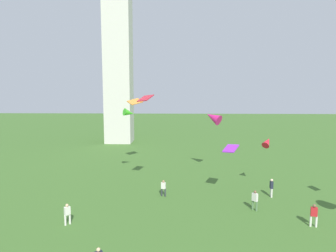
{
  "coord_description": "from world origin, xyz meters",
  "views": [
    {
      "loc": [
        -0.12,
        -6.77,
        10.32
      ],
      "look_at": [
        -0.83,
        15.0,
        7.63
      ],
      "focal_mm": 31.74,
      "sensor_mm": 36.0,
      "label": 1
    }
  ],
  "objects_px": {
    "person_2": "(255,199)",
    "kite_flying_6": "(135,102)",
    "person_1": "(163,187)",
    "kite_flying_3": "(146,98)",
    "kite_flying_2": "(231,148)",
    "kite_flying_5": "(129,113)",
    "person_0": "(67,213)",
    "person_5": "(314,214)",
    "person_3": "(271,187)",
    "kite_flying_1": "(213,117)",
    "kite_flying_7": "(267,142)"
  },
  "relations": [
    {
      "from": "person_5",
      "to": "kite_flying_7",
      "type": "bearing_deg",
      "value": -67.98
    },
    {
      "from": "kite_flying_2",
      "to": "person_2",
      "type": "bearing_deg",
      "value": 55.48
    },
    {
      "from": "person_0",
      "to": "person_2",
      "type": "xyz_separation_m",
      "value": [
        15.03,
        3.18,
        0.06
      ]
    },
    {
      "from": "person_3",
      "to": "kite_flying_6",
      "type": "height_order",
      "value": "kite_flying_6"
    },
    {
      "from": "person_1",
      "to": "kite_flying_1",
      "type": "distance_m",
      "value": 11.49
    },
    {
      "from": "kite_flying_5",
      "to": "person_5",
      "type": "bearing_deg",
      "value": -157.97
    },
    {
      "from": "person_0",
      "to": "kite_flying_2",
      "type": "height_order",
      "value": "kite_flying_2"
    },
    {
      "from": "kite_flying_2",
      "to": "kite_flying_5",
      "type": "relative_size",
      "value": 1.26
    },
    {
      "from": "kite_flying_7",
      "to": "kite_flying_5",
      "type": "bearing_deg",
      "value": 29.68
    },
    {
      "from": "person_0",
      "to": "kite_flying_2",
      "type": "bearing_deg",
      "value": 159.64
    },
    {
      "from": "person_2",
      "to": "kite_flying_5",
      "type": "height_order",
      "value": "kite_flying_5"
    },
    {
      "from": "person_2",
      "to": "kite_flying_2",
      "type": "bearing_deg",
      "value": -14.58
    },
    {
      "from": "person_0",
      "to": "person_2",
      "type": "distance_m",
      "value": 15.36
    },
    {
      "from": "kite_flying_2",
      "to": "kite_flying_6",
      "type": "height_order",
      "value": "kite_flying_6"
    },
    {
      "from": "kite_flying_1",
      "to": "kite_flying_6",
      "type": "height_order",
      "value": "kite_flying_6"
    },
    {
      "from": "person_2",
      "to": "person_5",
      "type": "xyz_separation_m",
      "value": [
        3.66,
        -2.92,
        0.0
      ]
    },
    {
      "from": "person_0",
      "to": "person_2",
      "type": "bearing_deg",
      "value": 146.3
    },
    {
      "from": "person_1",
      "to": "kite_flying_3",
      "type": "height_order",
      "value": "kite_flying_3"
    },
    {
      "from": "kite_flying_1",
      "to": "person_0",
      "type": "bearing_deg",
      "value": -3.72
    },
    {
      "from": "kite_flying_2",
      "to": "kite_flying_5",
      "type": "bearing_deg",
      "value": -87.35
    },
    {
      "from": "person_0",
      "to": "person_3",
      "type": "xyz_separation_m",
      "value": [
        17.47,
        6.51,
        0.07
      ]
    },
    {
      "from": "person_0",
      "to": "kite_flying_2",
      "type": "distance_m",
      "value": 15.35
    },
    {
      "from": "person_0",
      "to": "person_3",
      "type": "bearing_deg",
      "value": 154.79
    },
    {
      "from": "kite_flying_2",
      "to": "kite_flying_5",
      "type": "distance_m",
      "value": 12.05
    },
    {
      "from": "person_1",
      "to": "kite_flying_5",
      "type": "distance_m",
      "value": 9.48
    },
    {
      "from": "person_5",
      "to": "kite_flying_6",
      "type": "height_order",
      "value": "kite_flying_6"
    },
    {
      "from": "person_2",
      "to": "kite_flying_6",
      "type": "relative_size",
      "value": 0.85
    },
    {
      "from": "kite_flying_6",
      "to": "kite_flying_7",
      "type": "distance_m",
      "value": 16.9
    },
    {
      "from": "kite_flying_2",
      "to": "kite_flying_7",
      "type": "xyz_separation_m",
      "value": [
        4.2,
        2.63,
        0.18
      ]
    },
    {
      "from": "person_5",
      "to": "kite_flying_5",
      "type": "relative_size",
      "value": 1.13
    },
    {
      "from": "person_0",
      "to": "kite_flying_3",
      "type": "xyz_separation_m",
      "value": [
        5.4,
        6.35,
        8.56
      ]
    },
    {
      "from": "kite_flying_7",
      "to": "kite_flying_3",
      "type": "bearing_deg",
      "value": 51.62
    },
    {
      "from": "kite_flying_7",
      "to": "person_2",
      "type": "bearing_deg",
      "value": 105.21
    },
    {
      "from": "person_5",
      "to": "kite_flying_7",
      "type": "relative_size",
      "value": 1.14
    },
    {
      "from": "person_2",
      "to": "kite_flying_6",
      "type": "height_order",
      "value": "kite_flying_6"
    },
    {
      "from": "person_0",
      "to": "person_2",
      "type": "relative_size",
      "value": 0.94
    },
    {
      "from": "person_0",
      "to": "kite_flying_5",
      "type": "bearing_deg",
      "value": -150.06
    },
    {
      "from": "person_1",
      "to": "kite_flying_3",
      "type": "bearing_deg",
      "value": -163.54
    },
    {
      "from": "person_2",
      "to": "kite_flying_1",
      "type": "xyz_separation_m",
      "value": [
        -2.38,
        11.13,
        5.98
      ]
    },
    {
      "from": "person_0",
      "to": "kite_flying_6",
      "type": "bearing_deg",
      "value": -145.84
    },
    {
      "from": "person_3",
      "to": "kite_flying_2",
      "type": "height_order",
      "value": "kite_flying_2"
    },
    {
      "from": "person_1",
      "to": "kite_flying_6",
      "type": "relative_size",
      "value": 0.76
    },
    {
      "from": "kite_flying_1",
      "to": "kite_flying_5",
      "type": "bearing_deg",
      "value": -36.16
    },
    {
      "from": "kite_flying_5",
      "to": "kite_flying_6",
      "type": "distance_m",
      "value": 5.01
    },
    {
      "from": "person_0",
      "to": "kite_flying_3",
      "type": "bearing_deg",
      "value": -176.01
    },
    {
      "from": "kite_flying_1",
      "to": "kite_flying_2",
      "type": "height_order",
      "value": "kite_flying_1"
    },
    {
      "from": "kite_flying_2",
      "to": "kite_flying_7",
      "type": "distance_m",
      "value": 4.96
    },
    {
      "from": "kite_flying_7",
      "to": "person_3",
      "type": "bearing_deg",
      "value": 125.32
    },
    {
      "from": "person_1",
      "to": "kite_flying_1",
      "type": "relative_size",
      "value": 0.64
    },
    {
      "from": "kite_flying_7",
      "to": "person_5",
      "type": "bearing_deg",
      "value": 136.31
    }
  ]
}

